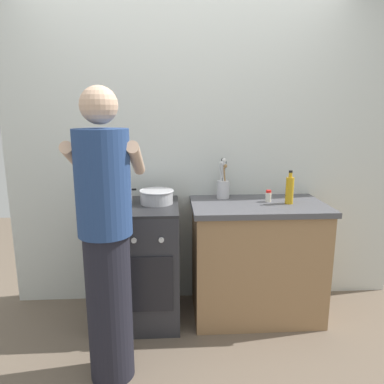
{
  "coord_description": "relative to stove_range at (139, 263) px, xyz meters",
  "views": [
    {
      "loc": [
        -0.1,
        -2.41,
        1.56
      ],
      "look_at": [
        0.05,
        0.12,
        1.0
      ],
      "focal_mm": 33.59,
      "sensor_mm": 36.0,
      "label": 1
    }
  ],
  "objects": [
    {
      "name": "pot",
      "position": [
        -0.14,
        0.03,
        0.51
      ],
      "size": [
        0.27,
        0.2,
        0.12
      ],
      "color": "#B2B2B7",
      "rests_on": "stove_range"
    },
    {
      "name": "utensil_crock",
      "position": [
        0.66,
        0.19,
        0.55
      ],
      "size": [
        0.1,
        0.1,
        0.32
      ],
      "color": "silver",
      "rests_on": "countertop"
    },
    {
      "name": "spice_bottle",
      "position": [
        0.99,
        0.05,
        0.49
      ],
      "size": [
        0.04,
        0.04,
        0.09
      ],
      "color": "silver",
      "rests_on": "countertop"
    },
    {
      "name": "oil_bottle",
      "position": [
        1.12,
        -0.02,
        0.56
      ],
      "size": [
        0.06,
        0.06,
        0.25
      ],
      "color": "gold",
      "rests_on": "countertop"
    },
    {
      "name": "back_wall",
      "position": [
        0.55,
        0.35,
        0.8
      ],
      "size": [
        3.2,
        0.1,
        2.5
      ],
      "color": "silver",
      "rests_on": "ground"
    },
    {
      "name": "ground",
      "position": [
        0.35,
        -0.15,
        -0.45
      ],
      "size": [
        6.0,
        6.0,
        0.0
      ],
      "primitive_type": "plane",
      "color": "#6B5B4C"
    },
    {
      "name": "person",
      "position": [
        -0.12,
        -0.63,
        0.41
      ],
      "size": [
        0.41,
        0.5,
        1.7
      ],
      "color": "black",
      "rests_on": "ground"
    },
    {
      "name": "mixing_bowl",
      "position": [
        0.14,
        0.05,
        0.51
      ],
      "size": [
        0.26,
        0.26,
        0.1
      ],
      "color": "#B7B7BC",
      "rests_on": "stove_range"
    },
    {
      "name": "countertop",
      "position": [
        0.9,
        0.0,
        0.0
      ],
      "size": [
        1.0,
        0.6,
        0.9
      ],
      "color": "#99724C",
      "rests_on": "ground"
    },
    {
      "name": "stove_range",
      "position": [
        0.0,
        0.0,
        0.0
      ],
      "size": [
        0.6,
        0.62,
        0.9
      ],
      "color": "#2D2D33",
      "rests_on": "ground"
    }
  ]
}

